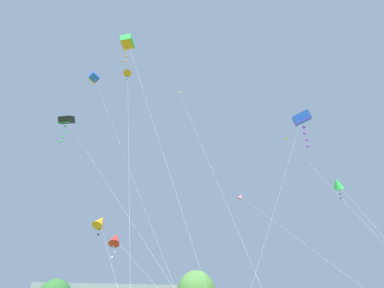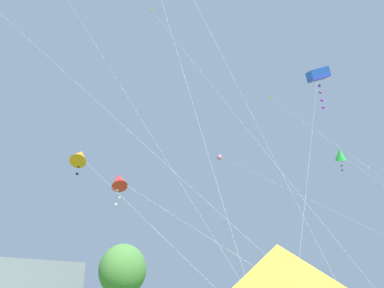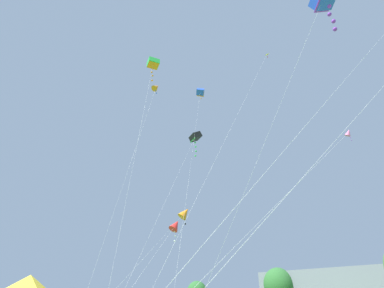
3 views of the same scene
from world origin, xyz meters
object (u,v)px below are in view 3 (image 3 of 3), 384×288
(kite_black_box_7, at_px, (195,137))
(kite_red_diamond_8, at_px, (175,225))
(kite_blue_box_3, at_px, (200,92))
(kite_pink_diamond_5, at_px, (348,133))
(kite_orange_diamond_9, at_px, (185,213))
(kite_yellow_delta_10, at_px, (264,61))
(kite_orange_diamond_4, at_px, (156,88))
(festival_tent, at_px, (28,286))
(kite_green_box_1, at_px, (153,64))

(kite_black_box_7, bearing_deg, kite_red_diamond_8, -57.43)
(kite_blue_box_3, bearing_deg, kite_pink_diamond_5, -10.27)
(kite_black_box_7, relative_size, kite_red_diamond_8, 2.15)
(kite_red_diamond_8, bearing_deg, kite_blue_box_3, 116.37)
(kite_orange_diamond_9, height_order, kite_yellow_delta_10, kite_yellow_delta_10)
(kite_blue_box_3, relative_size, kite_orange_diamond_4, 1.38)
(kite_yellow_delta_10, bearing_deg, kite_orange_diamond_9, -149.10)
(kite_blue_box_3, relative_size, kite_pink_diamond_5, 1.38)
(kite_red_diamond_8, bearing_deg, kite_black_box_7, 122.57)
(kite_pink_diamond_5, bearing_deg, kite_orange_diamond_9, -166.59)
(kite_orange_diamond_9, bearing_deg, festival_tent, -89.10)
(kite_orange_diamond_9, bearing_deg, kite_green_box_1, -89.31)
(kite_blue_box_3, bearing_deg, festival_tent, -79.71)
(festival_tent, xyz_separation_m, kite_orange_diamond_4, (0.24, 7.74, 18.12))
(kite_black_box_7, distance_m, kite_red_diamond_8, 19.85)
(kite_orange_diamond_9, bearing_deg, kite_red_diamond_8, -63.79)
(kite_red_diamond_8, distance_m, kite_yellow_delta_10, 21.44)
(kite_pink_diamond_5, height_order, kite_red_diamond_8, kite_pink_diamond_5)
(kite_black_box_7, distance_m, kite_orange_diamond_9, 16.83)
(kite_orange_diamond_4, height_order, kite_orange_diamond_9, kite_orange_diamond_4)
(kite_green_box_1, relative_size, kite_pink_diamond_5, 1.14)
(kite_orange_diamond_4, xyz_separation_m, kite_pink_diamond_5, (13.98, 8.37, -6.94))
(kite_orange_diamond_4, relative_size, kite_orange_diamond_9, 1.76)
(festival_tent, xyz_separation_m, kite_green_box_1, (-0.14, 7.43, 21.28))
(kite_pink_diamond_5, bearing_deg, kite_black_box_7, 166.78)
(kite_green_box_1, relative_size, kite_red_diamond_8, 2.21)
(festival_tent, height_order, kite_black_box_7, kite_black_box_7)
(kite_green_box_1, xyz_separation_m, kite_orange_diamond_4, (0.38, 0.31, -3.16))
(kite_green_box_1, distance_m, kite_red_diamond_8, 16.69)
(kite_blue_box_3, bearing_deg, kite_red_diamond_8, -63.63)
(kite_red_diamond_8, xyz_separation_m, kite_yellow_delta_10, (6.63, 7.12, 19.11))
(kite_orange_diamond_4, height_order, kite_yellow_delta_10, kite_yellow_delta_10)
(kite_black_box_7, bearing_deg, festival_tent, -74.54)
(festival_tent, xyz_separation_m, kite_orange_diamond_9, (-0.20, 12.67, 6.61))
(kite_orange_diamond_4, bearing_deg, kite_red_diamond_8, 73.13)
(festival_tent, relative_size, kite_orange_diamond_4, 0.15)
(kite_yellow_delta_10, bearing_deg, kite_pink_diamond_5, -10.67)
(kite_green_box_1, xyz_separation_m, kite_blue_box_3, (-3.37, 11.89, 5.02))
(kite_black_box_7, height_order, kite_yellow_delta_10, kite_yellow_delta_10)
(kite_orange_diamond_4, distance_m, kite_orange_diamond_9, 12.53)
(kite_green_box_1, distance_m, kite_black_box_7, 14.54)
(kite_blue_box_3, relative_size, kite_black_box_7, 1.25)
(kite_black_box_7, bearing_deg, kite_yellow_delta_10, -14.46)
(kite_green_box_1, bearing_deg, kite_yellow_delta_10, 51.95)
(kite_blue_box_3, bearing_deg, kite_black_box_7, 146.61)
(kite_blue_box_3, xyz_separation_m, kite_pink_diamond_5, (17.73, -3.21, -15.12))
(kite_blue_box_3, height_order, kite_pink_diamond_5, kite_blue_box_3)
(kite_blue_box_3, xyz_separation_m, kite_orange_diamond_9, (3.31, -6.65, -19.70))
(kite_yellow_delta_10, bearing_deg, kite_red_diamond_8, -132.96)
(kite_red_diamond_8, bearing_deg, kite_orange_diamond_4, -106.87)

